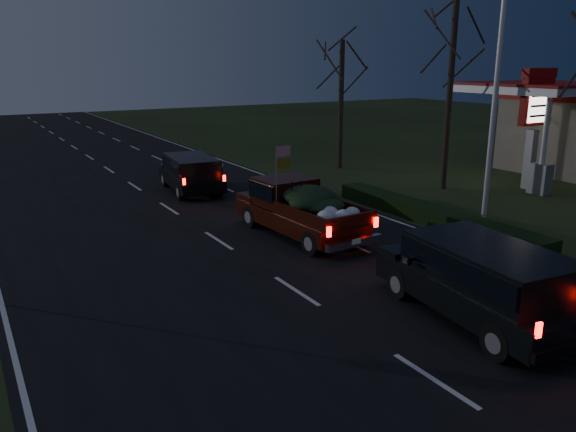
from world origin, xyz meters
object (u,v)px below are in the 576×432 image
rear_suv (484,275)px  gas_price_pylon (536,108)px  lead_suv (191,170)px  light_pole (498,72)px  pickup_truck (300,206)px

rear_suv → gas_price_pylon: bearing=39.8°
gas_price_pylon → lead_suv: size_ratio=1.14×
light_pole → gas_price_pylon: bearing=24.7°
pickup_truck → rear_suv: size_ratio=1.01×
rear_suv → light_pole: bearing=46.7°
gas_price_pylon → pickup_truck: bearing=-176.6°
gas_price_pylon → rear_suv: size_ratio=1.02×
gas_price_pylon → pickup_truck: (-13.28, -0.79, -2.71)m
pickup_truck → lead_suv: 8.31m
gas_price_pylon → lead_suv: bearing=151.9°
pickup_truck → rear_suv: (0.07, -7.86, 0.08)m
gas_price_pylon → pickup_truck: 13.58m
gas_price_pylon → rear_suv: gas_price_pylon is taller
lead_suv → rear_suv: (0.81, -16.14, 0.11)m
light_pole → rear_suv: light_pole is taller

